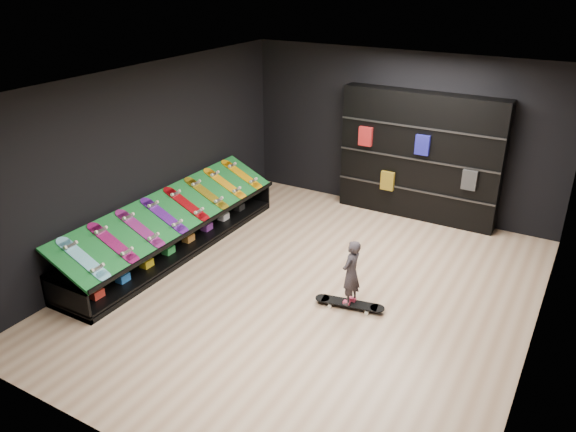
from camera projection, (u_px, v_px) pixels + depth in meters
The scene contains 19 objects.
floor at pixel (311, 290), 8.25m from camera, with size 6.00×7.00×0.01m, color #CCAA89.
ceiling at pixel (315, 85), 7.01m from camera, with size 6.00×7.00×0.01m, color white.
wall_back at pixel (400, 133), 10.39m from camera, with size 6.00×0.02×3.00m, color black.
wall_front at pixel (125, 328), 4.87m from camera, with size 6.00×0.02×3.00m, color black.
wall_left at pixel (147, 160), 9.00m from camera, with size 0.02×7.00×3.00m, color black.
wall_right at pixel (550, 246), 6.27m from camera, with size 0.02×7.00×3.00m, color black.
display_rack at pixel (175, 236), 9.31m from camera, with size 0.90×4.50×0.50m, color black, non-canonical shape.
turf_ramp at pixel (175, 211), 9.09m from camera, with size 1.00×4.50×0.04m, color #0E5B20.
back_shelving at pixel (419, 157), 10.18m from camera, with size 2.93×0.34×2.35m, color black.
floor_skateboard at pixel (349, 305), 7.80m from camera, with size 0.98×0.22×0.09m, color black, non-canonical shape.
child at pixel (350, 285), 7.66m from camera, with size 0.22×0.15×0.57m, color black.
display_board_0 at pixel (83, 259), 7.58m from camera, with size 0.98×0.22×0.09m, color #0CB2E5, non-canonical shape.
display_board_1 at pixel (113, 243), 8.01m from camera, with size 0.98×0.22×0.09m, color #E5198C, non-canonical shape.
display_board_2 at pixel (140, 229), 8.44m from camera, with size 0.98×0.22×0.09m, color #2626BF, non-canonical shape.
display_board_3 at pixel (164, 216), 8.86m from camera, with size 0.98×0.22×0.09m, color purple, non-canonical shape.
display_board_4 at pixel (186, 204), 9.29m from camera, with size 0.98×0.22×0.09m, color red, non-canonical shape.
display_board_5 at pixel (206, 193), 9.72m from camera, with size 0.98×0.22×0.09m, color yellow, non-canonical shape.
display_board_6 at pixel (225, 184), 10.15m from camera, with size 0.98×0.22×0.09m, color orange, non-canonical shape.
display_board_7 at pixel (242, 175), 10.58m from camera, with size 0.98×0.22×0.09m, color yellow, non-canonical shape.
Camera 1 is at (3.24, -6.29, 4.40)m, focal length 35.00 mm.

